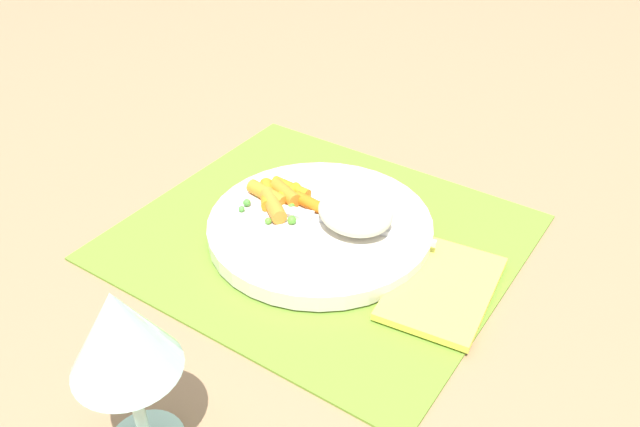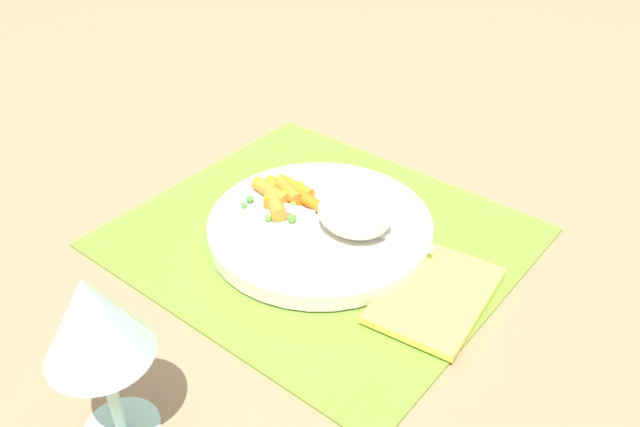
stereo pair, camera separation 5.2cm
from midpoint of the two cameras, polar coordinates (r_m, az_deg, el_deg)
ground_plane at (r=0.76m, az=1.98°, el=-2.19°), size 2.40×2.40×0.00m
placemat at (r=0.76m, az=1.98°, el=-2.01°), size 0.42×0.38×0.01m
plate at (r=0.75m, az=2.00°, el=-1.26°), size 0.25×0.25×0.02m
rice_mound at (r=0.72m, az=5.06°, el=-0.07°), size 0.09×0.07×0.04m
carrot_portion at (r=0.77m, az=-1.23°, el=1.57°), size 0.10×0.07×0.02m
pea_scatter at (r=0.77m, az=-1.58°, el=1.12°), size 0.09×0.07×0.01m
fork at (r=0.74m, az=3.38°, el=-0.86°), size 0.18×0.05×0.01m
wine_glass at (r=0.50m, az=-16.18°, el=-9.19°), size 0.08×0.08×0.16m
napkin at (r=0.69m, az=12.11°, el=-6.93°), size 0.11×0.15×0.01m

